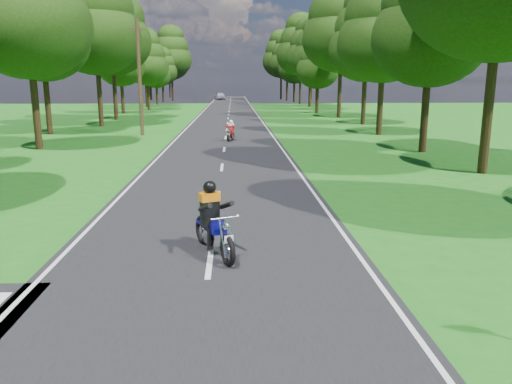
{
  "coord_description": "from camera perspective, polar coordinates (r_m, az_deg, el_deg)",
  "views": [
    {
      "loc": [
        0.54,
        -8.17,
        3.82
      ],
      "look_at": [
        1.09,
        4.0,
        1.1
      ],
      "focal_mm": 35.0,
      "sensor_mm": 36.0,
      "label": 1
    }
  ],
  "objects": [
    {
      "name": "ground",
      "position": [
        9.03,
        -5.89,
        -12.5
      ],
      "size": [
        160.0,
        160.0,
        0.0
      ],
      "primitive_type": "plane",
      "color": "#1A5D15",
      "rests_on": "ground"
    },
    {
      "name": "main_road",
      "position": [
        58.3,
        -3.15,
        8.82
      ],
      "size": [
        7.0,
        140.0,
        0.02
      ],
      "primitive_type": "cube",
      "color": "black",
      "rests_on": "ground"
    },
    {
      "name": "road_markings",
      "position": [
        56.43,
        -3.3,
        8.71
      ],
      "size": [
        7.4,
        140.0,
        0.01
      ],
      "color": "silver",
      "rests_on": "main_road"
    },
    {
      "name": "treeline",
      "position": [
        68.38,
        -1.91,
        16.3
      ],
      "size": [
        40.0,
        115.35,
        14.78
      ],
      "color": "black",
      "rests_on": "ground"
    },
    {
      "name": "telegraph_pole",
      "position": [
        36.76,
        -13.16,
        12.66
      ],
      "size": [
        1.2,
        0.26,
        8.0
      ],
      "color": "#382616",
      "rests_on": "ground"
    },
    {
      "name": "rider_near_blue",
      "position": [
        11.09,
        -4.87,
        -3.04
      ],
      "size": [
        1.36,
        2.07,
        1.64
      ],
      "primitive_type": null,
      "rotation": [
        0.0,
        0.0,
        0.39
      ],
      "color": "#0D0B82",
      "rests_on": "main_road"
    },
    {
      "name": "rider_far_red",
      "position": [
        32.49,
        -2.92,
        7.04
      ],
      "size": [
        0.85,
        1.68,
        1.34
      ],
      "primitive_type": null,
      "rotation": [
        0.0,
        0.0,
        -0.21
      ],
      "color": "maroon",
      "rests_on": "main_road"
    },
    {
      "name": "distant_car",
      "position": [
        105.34,
        -4.17,
        10.9
      ],
      "size": [
        2.85,
        4.81,
        1.53
      ],
      "primitive_type": "imported",
      "rotation": [
        0.0,
        0.0,
        0.24
      ],
      "color": "silver",
      "rests_on": "main_road"
    }
  ]
}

